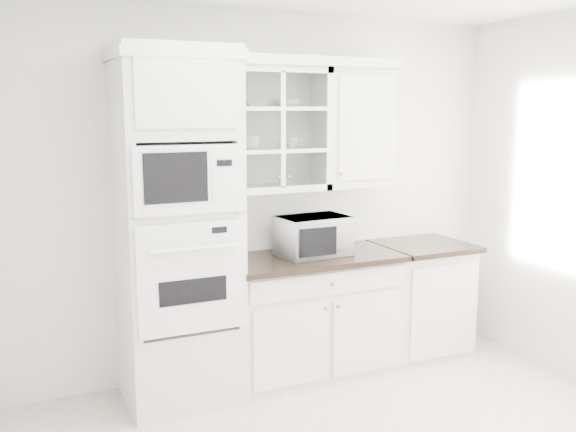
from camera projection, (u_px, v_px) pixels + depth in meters
name	position (u px, v px, depth m)	size (l,w,h in m)	color
room_shell	(350.00, 148.00, 3.64)	(4.00, 3.50, 2.70)	white
oven_column	(177.00, 229.00, 4.31)	(0.76, 0.68, 2.40)	silver
base_cabinet_run	(311.00, 313.00, 4.88)	(1.32, 0.67, 0.92)	silver
extra_base_cabinet	(420.00, 297.00, 5.29)	(0.72, 0.67, 0.92)	silver
upper_cabinet_glass	(274.00, 129.00, 4.67)	(0.80, 0.33, 0.90)	silver
upper_cabinet_solid	(354.00, 128.00, 4.95)	(0.55, 0.33, 0.90)	silver
crown_molding	(261.00, 61.00, 4.52)	(2.14, 0.38, 0.07)	white
countertop_microwave	(312.00, 235.00, 4.78)	(0.51, 0.42, 0.29)	white
bowl_a	(256.00, 104.00, 4.59)	(0.19, 0.19, 0.05)	white
bowl_b	(288.00, 103.00, 4.69)	(0.18, 0.18, 0.06)	white
cup_a	(252.00, 143.00, 4.61)	(0.12, 0.12, 0.10)	white
cup_b	(292.00, 142.00, 4.77)	(0.09, 0.09, 0.08)	white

